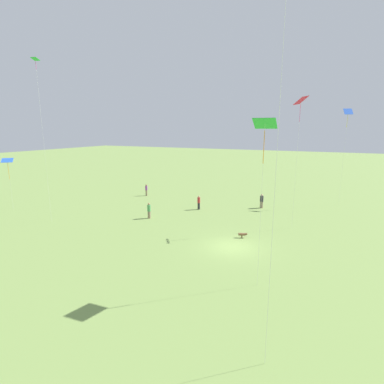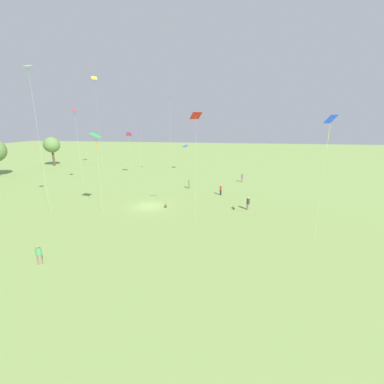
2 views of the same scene
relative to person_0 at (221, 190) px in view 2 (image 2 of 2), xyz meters
The scene contains 18 objects.
ground_plane 12.38m from the person_0, 127.63° to the left, with size 240.00×240.00×0.00m, color #7A994C.
tree_4 52.66m from the person_0, 64.28° to the left, with size 4.24×4.24×7.89m.
person_0 is the anchor object (origin of this frame).
person_1 6.77m from the person_0, 59.45° to the left, with size 0.46×0.46×1.76m.
person_2 7.98m from the person_0, 149.20° to the right, with size 0.57×0.57×1.79m.
person_3 10.98m from the person_0, 20.13° to the right, with size 0.44×0.44×1.70m.
person_4 27.79m from the person_0, 149.69° to the left, with size 0.47×0.47×1.75m.
kite_0 41.16m from the person_0, 58.63° to the left, with size 1.45×1.50×22.00m.
kite_1 29.51m from the person_0, 120.80° to the left, with size 0.75×0.77×17.94m.
kite_2 23.79m from the person_0, 24.88° to the left, with size 1.70×1.71×6.30m.
kite_3 16.15m from the person_0, 167.49° to the left, with size 1.44×1.50×12.75m.
kite_4 21.54m from the person_0, 146.80° to the right, with size 1.20×1.01×12.29m.
kite_5 33.43m from the person_0, 48.47° to the left, with size 1.16×1.47×9.31m.
kite_6 20.76m from the person_0, 125.88° to the left, with size 1.37×1.26×10.39m.
kite_7 28.58m from the person_0, 85.95° to the left, with size 0.91×0.83×13.82m.
kite_8 21.91m from the person_0, 42.45° to the left, with size 0.76×0.74×16.56m.
kite_9 23.60m from the person_0, 56.69° to the left, with size 1.57×1.52×10.77m.
dog_0 10.64m from the person_0, 136.71° to the left, with size 0.83×0.48×0.48m.
Camera 2 is at (-33.60, -11.54, 11.62)m, focal length 24.00 mm.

